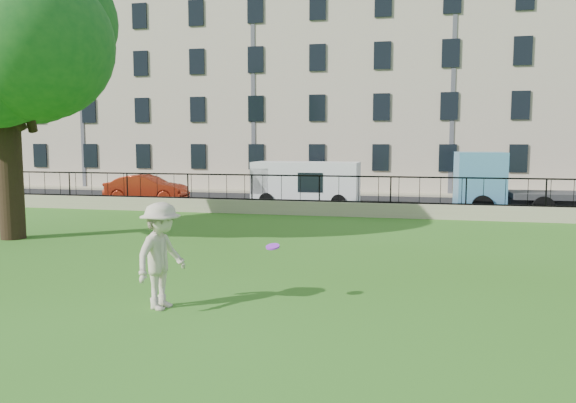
% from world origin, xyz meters
% --- Properties ---
extents(ground, '(120.00, 120.00, 0.00)m').
position_xyz_m(ground, '(0.00, 0.00, 0.00)').
color(ground, '#326718').
rests_on(ground, ground).
extents(retaining_wall, '(50.00, 0.40, 0.60)m').
position_xyz_m(retaining_wall, '(0.00, 12.00, 0.30)').
color(retaining_wall, tan).
rests_on(retaining_wall, ground).
extents(iron_railing, '(50.00, 0.05, 1.13)m').
position_xyz_m(iron_railing, '(0.00, 12.00, 1.15)').
color(iron_railing, black).
rests_on(iron_railing, retaining_wall).
extents(street, '(60.00, 9.00, 0.01)m').
position_xyz_m(street, '(0.00, 16.70, 0.01)').
color(street, black).
rests_on(street, ground).
extents(sidewalk, '(60.00, 1.40, 0.12)m').
position_xyz_m(sidewalk, '(0.00, 21.90, 0.06)').
color(sidewalk, tan).
rests_on(sidewalk, ground).
extents(building_row, '(56.40, 10.40, 13.80)m').
position_xyz_m(building_row, '(0.00, 27.57, 6.92)').
color(building_row, '#BCAA96').
rests_on(building_row, ground).
extents(tree, '(8.05, 6.25, 9.95)m').
position_xyz_m(tree, '(-8.92, 4.17, 6.60)').
color(tree, black).
rests_on(tree, ground).
extents(man, '(1.01, 1.44, 2.03)m').
position_xyz_m(man, '(-0.66, -1.96, 1.01)').
color(man, beige).
rests_on(man, ground).
extents(frisbee, '(0.35, 0.34, 0.12)m').
position_xyz_m(frisbee, '(1.30, -1.18, 1.13)').
color(frisbee, '#A929ED').
extents(red_sedan, '(4.34, 1.72, 1.40)m').
position_xyz_m(red_sedan, '(-9.76, 15.40, 0.70)').
color(red_sedan, '#AA2B15').
rests_on(red_sedan, street).
extents(white_van, '(5.15, 2.03, 2.16)m').
position_xyz_m(white_van, '(-1.24, 15.40, 1.08)').
color(white_van, silver).
rests_on(white_van, street).
extents(blue_truck, '(6.51, 2.54, 2.69)m').
position_xyz_m(blue_truck, '(8.95, 14.40, 1.35)').
color(blue_truck, '#4F8DB9').
rests_on(blue_truck, street).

